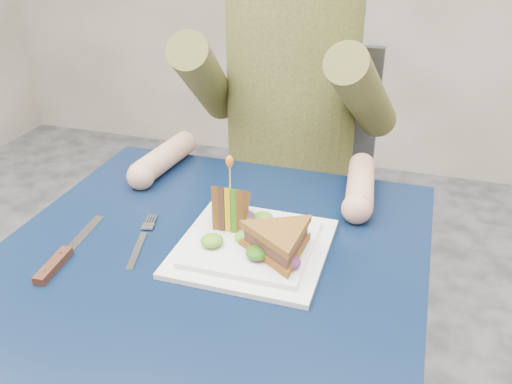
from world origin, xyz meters
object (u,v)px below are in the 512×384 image
(table, at_px, (211,288))
(sandwich_upright, at_px, (231,207))
(fork, at_px, (141,242))
(knife, at_px, (60,259))
(diner, at_px, (291,68))
(plate, at_px, (253,246))
(sandwich_flat, at_px, (279,241))
(chair, at_px, (296,182))

(table, distance_m, sandwich_upright, 0.15)
(fork, relative_size, knife, 0.80)
(diner, bearing_deg, knife, -109.34)
(diner, distance_m, fork, 0.61)
(plate, xyz_separation_m, sandwich_upright, (-0.06, 0.04, 0.05))
(fork, bearing_deg, sandwich_flat, 3.23)
(knife, bearing_deg, sandwich_flat, 16.89)
(sandwich_flat, bearing_deg, sandwich_upright, 148.00)
(chair, distance_m, sandwich_flat, 0.72)
(table, xyz_separation_m, knife, (-0.23, -0.11, 0.09))
(sandwich_upright, bearing_deg, fork, -149.63)
(diner, height_order, sandwich_flat, diner)
(chair, relative_size, plate, 3.58)
(plate, height_order, sandwich_upright, sandwich_upright)
(chair, distance_m, knife, 0.84)
(knife, bearing_deg, chair, 73.28)
(table, height_order, diner, diner)
(fork, bearing_deg, knife, -137.77)
(sandwich_upright, bearing_deg, sandwich_flat, -32.00)
(diner, relative_size, fork, 4.20)
(diner, relative_size, sandwich_upright, 5.68)
(sandwich_upright, height_order, knife, sandwich_upright)
(sandwich_flat, height_order, fork, sandwich_flat)
(diner, bearing_deg, sandwich_upright, -88.23)
(sandwich_flat, distance_m, fork, 0.26)
(fork, distance_m, knife, 0.14)
(plate, xyz_separation_m, knife, (-0.31, -0.13, -0.00))
(chair, bearing_deg, sandwich_upright, -88.56)
(table, distance_m, fork, 0.15)
(chair, bearing_deg, knife, -106.72)
(sandwich_upright, bearing_deg, table, -101.45)
(diner, distance_m, sandwich_upright, 0.50)
(chair, xyz_separation_m, knife, (-0.23, -0.78, 0.20))
(chair, bearing_deg, plate, -83.62)
(sandwich_flat, height_order, knife, sandwich_flat)
(sandwich_flat, relative_size, fork, 1.15)
(table, xyz_separation_m, sandwich_upright, (0.02, 0.07, 0.13))
(chair, relative_size, sandwich_flat, 4.57)
(plate, relative_size, fork, 1.47)
(sandwich_flat, bearing_deg, diner, 102.86)
(diner, bearing_deg, plate, -82.28)
(table, height_order, sandwich_upright, sandwich_upright)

